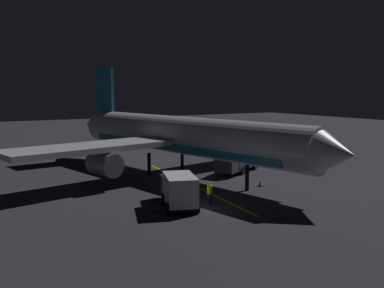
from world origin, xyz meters
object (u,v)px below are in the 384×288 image
airliner (178,136)px  ground_crew_worker (210,193)px  traffic_cone_near_right (188,192)px  traffic_cone_near_left (190,198)px  traffic_cone_far (158,207)px  catering_truck (238,161)px  traffic_cone_under_wing (260,184)px  baggage_truck (179,190)px

airliner → ground_crew_worker: airliner is taller
traffic_cone_near_right → traffic_cone_near_left: bearing=63.9°
traffic_cone_near_right → traffic_cone_far: size_ratio=1.00×
catering_truck → traffic_cone_far: catering_truck is taller
traffic_cone_under_wing → traffic_cone_near_right: bearing=-5.1°
catering_truck → traffic_cone_far: size_ratio=12.07×
traffic_cone_near_left → ground_crew_worker: bearing=118.1°
ground_crew_worker → baggage_truck: bearing=-16.4°
traffic_cone_under_wing → traffic_cone_far: 11.76m
ground_crew_worker → traffic_cone_under_wing: (-7.34, -2.87, -0.64)m
traffic_cone_near_right → traffic_cone_under_wing: same height
baggage_truck → catering_truck: 14.62m
baggage_truck → traffic_cone_under_wing: size_ratio=10.85×
airliner → traffic_cone_under_wing: size_ratio=68.79×
catering_truck → traffic_cone_under_wing: bearing=71.3°
airliner → traffic_cone_far: (7.55, 10.71, -3.75)m
catering_truck → ground_crew_worker: bearing=44.2°
traffic_cone_near_right → traffic_cone_under_wing: (-7.23, 0.64, 0.00)m
baggage_truck → traffic_cone_under_wing: 9.97m
catering_truck → traffic_cone_under_wing: size_ratio=12.07×
airliner → ground_crew_worker: bearing=73.2°
traffic_cone_near_left → traffic_cone_far: (3.34, 1.07, 0.00)m
baggage_truck → traffic_cone_near_right: size_ratio=10.85×
traffic_cone_near_left → traffic_cone_under_wing: bearing=-170.9°
airliner → baggage_truck: 12.27m
traffic_cone_near_right → catering_truck: bearing=-148.6°
catering_truck → traffic_cone_near_left: catering_truck is taller
catering_truck → ground_crew_worker: 13.27m
catering_truck → traffic_cone_near_left: bearing=36.6°
airliner → catering_truck: airliner is taller
traffic_cone_near_left → baggage_truck: bearing=30.4°
traffic_cone_far → airliner: bearing=-125.2°
baggage_truck → traffic_cone_under_wing: bearing=-167.3°
airliner → traffic_cone_far: bearing=54.8°
airliner → traffic_cone_near_right: airliner is taller
baggage_truck → ground_crew_worker: baggage_truck is taller
airliner → ground_crew_worker: (3.37, 11.20, -3.11)m
baggage_truck → ground_crew_worker: (-2.33, 0.69, -0.39)m
ground_crew_worker → traffic_cone_under_wing: bearing=-158.7°
baggage_truck → traffic_cone_far: size_ratio=10.85×
airliner → traffic_cone_under_wing: 9.96m
traffic_cone_under_wing → traffic_cone_far: bearing=11.7°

